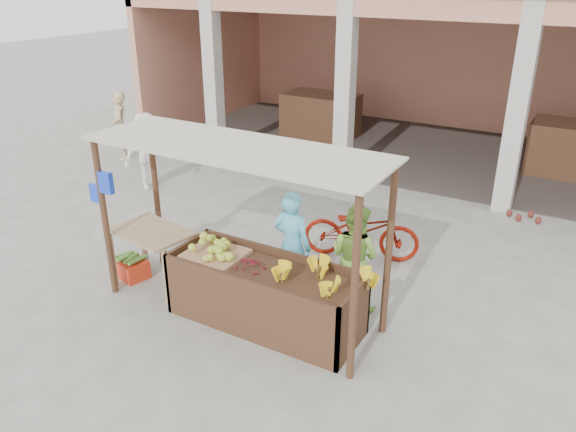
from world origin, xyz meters
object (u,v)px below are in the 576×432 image
Objects in this scene: fruit_stall at (265,297)px; red_crate at (131,268)px; vendor_blue at (292,242)px; motorcycle at (361,229)px; vendor_green at (355,254)px; side_table at (152,239)px.

fruit_stall is 4.92× the size of red_crate.
red_crate is 2.66m from vendor_blue.
vendor_green is at bearing -178.40° from motorcycle.
fruit_stall is 2.48m from red_crate.
vendor_blue is at bearing 27.27° from vendor_green.
fruit_stall is 1.32× the size of motorcycle.
side_table reaches higher than red_crate.
motorcycle is (-0.47, 1.37, -0.29)m from vendor_green.
red_crate is at bearing -171.19° from side_table.
side_table is 2.06m from vendor_blue.
vendor_blue is (2.44, 0.76, 0.73)m from red_crate.
side_table is 0.83m from red_crate.
vendor_green reaches higher than fruit_stall.
vendor_blue is 0.88× the size of motorcycle.
fruit_stall is at bearing 10.72° from side_table.
vendor_blue is at bearing 32.85° from side_table.
vendor_green is at bearing 50.18° from fruit_stall.
fruit_stall is 1.49× the size of vendor_blue.
vendor_green is at bearing -162.38° from vendor_blue.
fruit_stall is 1.96m from side_table.
side_table is at bearing 32.62° from vendor_green.
vendor_green is 0.82× the size of motorcycle.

